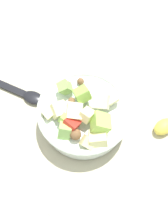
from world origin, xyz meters
The scene contains 4 objects.
ground_plane centered at (0.00, 0.00, 0.00)m, with size 2.40×2.40×0.00m, color silver.
placemat centered at (0.00, 0.00, 0.00)m, with size 0.50×0.36×0.01m, color #BCB299.
salad_bowl centered at (0.02, -0.01, 0.05)m, with size 0.22×0.22×0.12m.
serving_spoon centered at (0.19, 0.08, 0.01)m, with size 0.21×0.13×0.01m.
Camera 1 is at (-0.17, 0.13, 0.56)m, focal length 38.70 mm.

